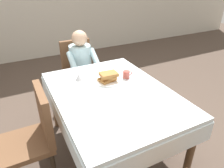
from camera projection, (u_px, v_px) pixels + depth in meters
name	position (u px, v px, depth m)	size (l,w,h in m)	color
ground_plane	(112.00, 147.00, 2.39)	(14.00, 14.00, 0.00)	brown
dining_table_main	(112.00, 99.00, 2.08)	(1.12, 1.52, 0.74)	silver
chair_diner	(79.00, 68.00, 3.07)	(0.44, 0.45, 0.93)	brown
diner_person	(82.00, 63.00, 2.88)	(0.40, 0.43, 1.12)	silver
chair_left_side	(35.00, 132.00, 1.84)	(0.45, 0.44, 0.93)	brown
plate_breakfast	(108.00, 81.00, 2.23)	(0.28, 0.28, 0.02)	white
breakfast_stack	(108.00, 77.00, 2.20)	(0.21, 0.17, 0.09)	#A36B33
cup_coffee	(126.00, 75.00, 2.29)	(0.11, 0.08, 0.08)	#B24C42
syrup_pitcher	(79.00, 77.00, 2.24)	(0.08, 0.08, 0.07)	silver
fork_left_of_plate	(93.00, 86.00, 2.14)	(0.18, 0.01, 0.01)	silver
knife_right_of_plate	(124.00, 79.00, 2.29)	(0.20, 0.01, 0.01)	silver
spoon_near_edge	(124.00, 95.00, 1.98)	(0.15, 0.01, 0.01)	silver
napkin_folded	(87.00, 94.00, 2.00)	(0.17, 0.12, 0.01)	white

